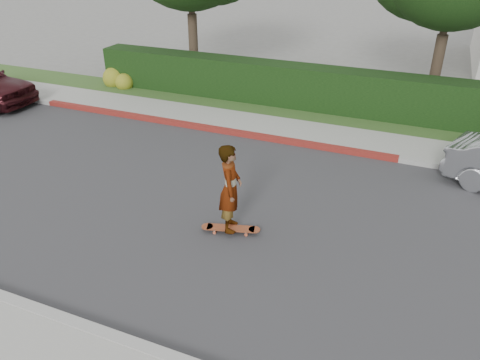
# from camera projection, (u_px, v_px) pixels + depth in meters

# --- Properties ---
(ground) EXTENTS (120.00, 120.00, 0.00)m
(ground) POSITION_uv_depth(u_px,v_px,m) (327.00, 234.00, 9.71)
(ground) COLOR slate
(ground) RESTS_ON ground
(road) EXTENTS (60.00, 8.00, 0.01)m
(road) POSITION_uv_depth(u_px,v_px,m) (327.00, 233.00, 9.71)
(road) COLOR #2D2D30
(road) RESTS_ON ground
(curb_far) EXTENTS (60.00, 0.20, 0.15)m
(curb_far) POSITION_uv_depth(u_px,v_px,m) (361.00, 153.00, 13.00)
(curb_far) COLOR #9E9E99
(curb_far) RESTS_ON ground
(curb_red_section) EXTENTS (12.00, 0.21, 0.15)m
(curb_red_section) POSITION_uv_depth(u_px,v_px,m) (201.00, 127.00, 14.70)
(curb_red_section) COLOR maroon
(curb_red_section) RESTS_ON ground
(sidewalk_far) EXTENTS (60.00, 1.60, 0.12)m
(sidewalk_far) POSITION_uv_depth(u_px,v_px,m) (367.00, 142.00, 13.74)
(sidewalk_far) COLOR gray
(sidewalk_far) RESTS_ON ground
(planting_strip) EXTENTS (60.00, 1.60, 0.10)m
(planting_strip) POSITION_uv_depth(u_px,v_px,m) (375.00, 123.00, 15.04)
(planting_strip) COLOR #2D4C1E
(planting_strip) RESTS_ON ground
(hedge) EXTENTS (15.00, 1.00, 1.50)m
(hedge) POSITION_uv_depth(u_px,v_px,m) (292.00, 86.00, 16.22)
(hedge) COLOR black
(hedge) RESTS_ON ground
(flowering_shrub) EXTENTS (1.40, 1.00, 0.90)m
(flowering_shrub) POSITION_uv_depth(u_px,v_px,m) (118.00, 79.00, 18.41)
(flowering_shrub) COLOR #2D4C19
(flowering_shrub) RESTS_ON ground
(skateboard) EXTENTS (1.25, 0.57, 0.11)m
(skateboard) POSITION_uv_depth(u_px,v_px,m) (231.00, 228.00, 9.69)
(skateboard) COLOR #D15D39
(skateboard) RESTS_ON ground
(skateboarder) EXTENTS (0.63, 0.79, 1.87)m
(skateboarder) POSITION_uv_depth(u_px,v_px,m) (230.00, 188.00, 9.24)
(skateboarder) COLOR white
(skateboarder) RESTS_ON skateboard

